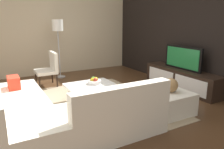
# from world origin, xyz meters

# --- Properties ---
(ground_plane) EXTENTS (14.00, 14.00, 0.00)m
(ground_plane) POSITION_xyz_m (0.00, 0.00, 0.00)
(ground_plane) COLOR #4C301C
(feature_wall_back) EXTENTS (6.40, 0.12, 2.80)m
(feature_wall_back) POSITION_xyz_m (0.00, 2.70, 1.40)
(feature_wall_back) COLOR black
(feature_wall_back) RESTS_ON ground
(side_wall_left) EXTENTS (0.12, 5.20, 2.80)m
(side_wall_left) POSITION_xyz_m (-3.20, 0.20, 1.40)
(side_wall_left) COLOR beige
(side_wall_left) RESTS_ON ground
(area_rug) EXTENTS (3.09, 2.75, 0.01)m
(area_rug) POSITION_xyz_m (-0.10, 0.00, 0.01)
(area_rug) COLOR tan
(area_rug) RESTS_ON ground
(media_console) EXTENTS (2.09, 0.48, 0.50)m
(media_console) POSITION_xyz_m (0.00, 2.40, 0.25)
(media_console) COLOR black
(media_console) RESTS_ON ground
(television) EXTENTS (1.10, 0.06, 0.56)m
(television) POSITION_xyz_m (0.00, 2.40, 0.78)
(television) COLOR black
(television) RESTS_ON media_console
(sectional_couch) EXTENTS (2.51, 2.34, 0.82)m
(sectional_couch) POSITION_xyz_m (0.52, -0.89, 0.29)
(sectional_couch) COLOR silver
(sectional_couch) RESTS_ON ground
(coffee_table) EXTENTS (1.05, 0.97, 0.38)m
(coffee_table) POSITION_xyz_m (-0.10, 0.10, 0.20)
(coffee_table) COLOR black
(coffee_table) RESTS_ON ground
(accent_chair_near) EXTENTS (0.56, 0.51, 0.87)m
(accent_chair_near) POSITION_xyz_m (-1.87, -0.34, 0.49)
(accent_chair_near) COLOR black
(accent_chair_near) RESTS_ON ground
(floor_lamp) EXTENTS (0.30, 0.30, 1.68)m
(floor_lamp) POSITION_xyz_m (-2.58, 0.13, 1.40)
(floor_lamp) COLOR #A5A5AA
(floor_lamp) RESTS_ON ground
(ottoman) EXTENTS (0.70, 0.70, 0.40)m
(ottoman) POSITION_xyz_m (0.93, 1.14, 0.20)
(ottoman) COLOR silver
(ottoman) RESTS_ON ground
(fruit_bowl) EXTENTS (0.28, 0.28, 0.14)m
(fruit_bowl) POSITION_xyz_m (-0.28, 0.20, 0.43)
(fruit_bowl) COLOR silver
(fruit_bowl) RESTS_ON coffee_table
(decorative_ball) EXTENTS (0.26, 0.26, 0.26)m
(decorative_ball) POSITION_xyz_m (0.93, 1.14, 0.53)
(decorative_ball) COLOR #997247
(decorative_ball) RESTS_ON ottoman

